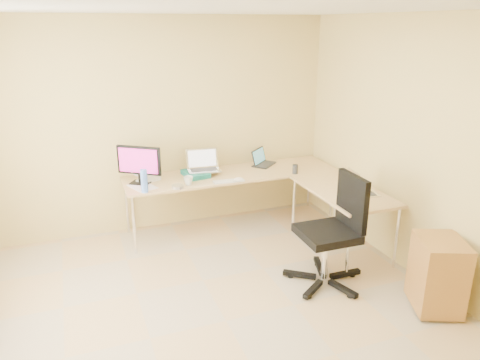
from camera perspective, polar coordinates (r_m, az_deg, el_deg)
name	(u,v)px	position (r m, az deg, el deg)	size (l,w,h in m)	color
floor	(226,321)	(4.23, -1.76, -17.14)	(4.50, 4.50, 0.00)	tan
ceiling	(222,7)	(3.43, -2.22, 20.72)	(4.50, 4.50, 0.00)	white
wall_back	(165,126)	(5.73, -9.33, 6.65)	(4.50, 4.50, 0.00)	#D4B76A
wall_right	(434,156)	(4.71, 23.02, 2.72)	(4.50, 4.50, 0.00)	#D4B76A
desk_main	(232,200)	(5.81, -1.01, -2.55)	(2.65, 0.70, 0.73)	tan
desk_return	(341,219)	(5.39, 12.50, -4.78)	(0.70, 1.30, 0.73)	tan
monitor	(139,165)	(5.37, -12.45, 1.83)	(0.53, 0.17, 0.45)	black
book_stack	(196,174)	(5.59, -5.57, 0.77)	(0.25, 0.34, 0.06)	#126359
laptop_center	(204,161)	(5.58, -4.56, 2.40)	(0.39, 0.30, 0.25)	silver
laptop_black	(264,157)	(6.00, 3.03, 2.87)	(0.34, 0.25, 0.21)	black
keyboard	(229,181)	(5.38, -1.41, -0.13)	(0.37, 0.10, 0.02)	silver
mouse	(238,179)	(5.41, -0.20, 0.12)	(0.11, 0.07, 0.04)	white
mug	(188,181)	(5.28, -6.45, -0.09)	(0.11, 0.11, 0.10)	silver
cd_stack	(178,187)	(5.21, -7.75, -0.82)	(0.13, 0.13, 0.03)	white
water_bottle	(144,181)	(5.11, -11.85, -0.10)	(0.08, 0.08, 0.26)	#4B76D7
papers	(142,187)	(5.32, -12.08, -0.81)	(0.23, 0.33, 0.01)	silver
white_box	(150,178)	(5.51, -11.09, 0.29)	(0.20, 0.14, 0.07)	white
desk_fan	(139,171)	(5.46, -12.48, 1.08)	(0.21, 0.21, 0.26)	white
black_cup	(295,169)	(5.69, 6.89, 1.35)	(0.07, 0.07, 0.11)	#262626
laptop_return	(365,184)	(5.14, 15.26, -0.51)	(0.27, 0.34, 0.23)	silver
office_chair	(327,238)	(4.61, 10.73, -7.06)	(0.68, 0.68, 1.13)	black
cabinet	(438,274)	(4.56, 23.41, -10.67)	(0.39, 0.48, 0.66)	olive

